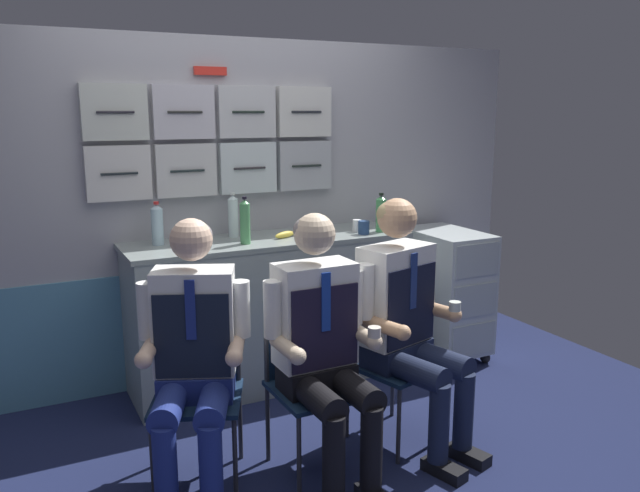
% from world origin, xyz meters
% --- Properties ---
extents(ground, '(4.80, 4.80, 0.04)m').
position_xyz_m(ground, '(0.00, 0.00, -0.02)').
color(ground, '#1A2144').
extents(galley_bulkhead, '(4.20, 0.14, 2.15)m').
position_xyz_m(galley_bulkhead, '(-0.01, 1.37, 1.08)').
color(galley_bulkhead, '#A6A6AE').
rests_on(galley_bulkhead, ground).
extents(galley_counter, '(1.77, 0.53, 0.94)m').
position_xyz_m(galley_counter, '(0.11, 1.09, 0.47)').
color(galley_counter, '#929E9B').
rests_on(galley_counter, ground).
extents(service_trolley, '(0.40, 0.65, 0.89)m').
position_xyz_m(service_trolley, '(1.38, 0.97, 0.48)').
color(service_trolley, black).
rests_on(service_trolley, ground).
extents(folding_chair_left, '(0.53, 0.53, 0.82)m').
position_xyz_m(folding_chair_left, '(-0.59, 0.27, 0.50)').
color(folding_chair_left, '#2D2D33').
rests_on(folding_chair_left, ground).
extents(crew_member_left, '(0.56, 0.69, 1.25)m').
position_xyz_m(crew_member_left, '(-0.66, 0.12, 0.68)').
color(crew_member_left, black).
rests_on(crew_member_left, ground).
extents(folding_chair_right, '(0.40, 0.41, 0.82)m').
position_xyz_m(folding_chair_right, '(-0.10, 0.11, 0.50)').
color(folding_chair_right, '#2D2D33').
rests_on(folding_chair_right, ground).
extents(crew_member_right, '(0.51, 0.62, 1.26)m').
position_xyz_m(crew_member_right, '(-0.10, -0.04, 0.69)').
color(crew_member_right, black).
rests_on(crew_member_right, ground).
extents(folding_chair_near_trolley, '(0.49, 0.49, 0.82)m').
position_xyz_m(folding_chair_near_trolley, '(0.38, 0.19, 0.50)').
color(folding_chair_near_trolley, '#2D2D33').
rests_on(folding_chair_near_trolley, ground).
extents(crew_member_near_trolley, '(0.54, 0.70, 1.28)m').
position_xyz_m(crew_member_near_trolley, '(0.42, 0.04, 0.71)').
color(crew_member_near_trolley, black).
rests_on(crew_member_near_trolley, ground).
extents(water_bottle_blue_cap, '(0.07, 0.07, 0.25)m').
position_xyz_m(water_bottle_blue_cap, '(0.83, 0.95, 1.06)').
color(water_bottle_blue_cap, '#4A9D59').
rests_on(water_bottle_blue_cap, galley_counter).
extents(sparkling_bottle_green, '(0.06, 0.06, 0.28)m').
position_xyz_m(sparkling_bottle_green, '(-0.08, 0.99, 1.07)').
color(sparkling_bottle_green, '#4F985C').
rests_on(sparkling_bottle_green, galley_counter).
extents(water_bottle_short, '(0.06, 0.06, 0.28)m').
position_xyz_m(water_bottle_short, '(-0.07, 1.23, 1.07)').
color(water_bottle_short, silver).
rests_on(water_bottle_short, galley_counter).
extents(water_bottle_tall, '(0.07, 0.07, 0.26)m').
position_xyz_m(water_bottle_tall, '(-0.55, 1.19, 1.06)').
color(water_bottle_tall, silver).
rests_on(water_bottle_tall, galley_counter).
extents(coffee_cup_white, '(0.07, 0.07, 0.09)m').
position_xyz_m(coffee_cup_white, '(0.69, 0.93, 0.98)').
color(coffee_cup_white, navy).
rests_on(coffee_cup_white, galley_counter).
extents(paper_cup_tan, '(0.06, 0.06, 0.08)m').
position_xyz_m(paper_cup_tan, '(0.70, 1.03, 0.98)').
color(paper_cup_tan, white).
rests_on(paper_cup_tan, galley_counter).
extents(paper_cup_blue, '(0.06, 0.06, 0.07)m').
position_xyz_m(paper_cup_blue, '(0.49, 1.21, 0.98)').
color(paper_cup_blue, beige).
rests_on(paper_cup_blue, galley_counter).
extents(snack_banana, '(0.17, 0.10, 0.04)m').
position_xyz_m(snack_banana, '(0.20, 1.05, 0.96)').
color(snack_banana, yellow).
rests_on(snack_banana, galley_counter).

